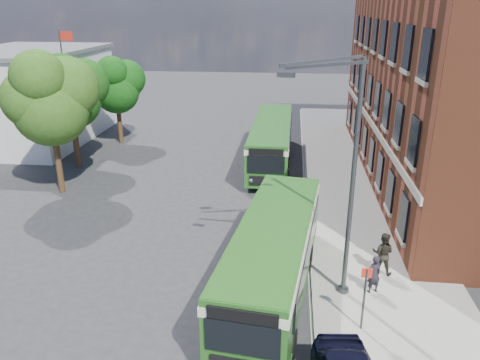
# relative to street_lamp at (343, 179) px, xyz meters

# --- Properties ---
(ground) EXTENTS (120.00, 120.00, 0.00)m
(ground) POSITION_rel_street_lamp_xyz_m (-4.84, 2.00, -4.79)
(ground) COLOR #2A2A2D
(ground) RESTS_ON ground
(pavement) EXTENTS (6.00, 48.00, 0.15)m
(pavement) POSITION_rel_street_lamp_xyz_m (2.16, 10.00, -4.72)
(pavement) COLOR gray
(pavement) RESTS_ON ground
(kerb_line) EXTENTS (0.12, 48.00, 0.01)m
(kerb_line) POSITION_rel_street_lamp_xyz_m (-0.89, 10.00, -4.79)
(kerb_line) COLOR beige
(kerb_line) RESTS_ON ground
(brick_office) EXTENTS (12.10, 26.00, 14.20)m
(brick_office) POSITION_rel_street_lamp_xyz_m (9.16, 14.00, 2.18)
(brick_office) COLOR brown
(brick_office) RESTS_ON ground
(white_building) EXTENTS (9.40, 13.40, 7.30)m
(white_building) POSITION_rel_street_lamp_xyz_m (-22.84, 20.00, -1.13)
(white_building) COLOR beige
(white_building) RESTS_ON ground
(flagpole) EXTENTS (0.95, 0.10, 9.00)m
(flagpole) POSITION_rel_street_lamp_xyz_m (-17.29, 15.00, 0.15)
(flagpole) COLOR #383B3E
(flagpole) RESTS_ON ground
(street_lamp) EXTENTS (2.96, 2.38, 9.00)m
(street_lamp) POSITION_rel_street_lamp_xyz_m (0.00, 0.00, 0.00)
(street_lamp) COLOR #383B3E
(street_lamp) RESTS_ON ground
(bus_stop_sign) EXTENTS (0.35, 0.08, 2.52)m
(bus_stop_sign) POSITION_rel_street_lamp_xyz_m (0.76, -2.20, -3.28)
(bus_stop_sign) COLOR #383B3E
(bus_stop_sign) RESTS_ON ground
(bus_front) EXTENTS (3.82, 10.64, 3.02)m
(bus_front) POSITION_rel_street_lamp_xyz_m (-2.37, -0.24, -2.96)
(bus_front) COLOR #275D1D
(bus_front) RESTS_ON ground
(bus_rear) EXTENTS (2.73, 12.33, 3.02)m
(bus_rear) POSITION_rel_street_lamp_xyz_m (-3.17, 15.68, -2.96)
(bus_rear) COLOR #276120
(bus_rear) RESTS_ON ground
(pedestrian_a) EXTENTS (0.67, 0.57, 1.56)m
(pedestrian_a) POSITION_rel_street_lamp_xyz_m (1.47, 0.07, -3.86)
(pedestrian_a) COLOR black
(pedestrian_a) RESTS_ON pavement
(pedestrian_b) EXTENTS (1.05, 0.92, 1.81)m
(pedestrian_b) POSITION_rel_street_lamp_xyz_m (2.05, 1.53, -3.73)
(pedestrian_b) COLOR black
(pedestrian_b) RESTS_ON pavement
(tree_left) EXTENTS (4.97, 4.73, 8.40)m
(tree_left) POSITION_rel_street_lamp_xyz_m (-15.33, 8.88, 0.91)
(tree_left) COLOR #3B2415
(tree_left) RESTS_ON ground
(tree_mid) EXTENTS (4.59, 4.37, 7.75)m
(tree_mid) POSITION_rel_street_lamp_xyz_m (-16.31, 13.40, 0.47)
(tree_mid) COLOR #3B2415
(tree_mid) RESTS_ON ground
(tree_right) EXTENTS (4.12, 3.92, 6.96)m
(tree_right) POSITION_rel_street_lamp_xyz_m (-15.50, 19.59, -0.07)
(tree_right) COLOR #3B2415
(tree_right) RESTS_ON ground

